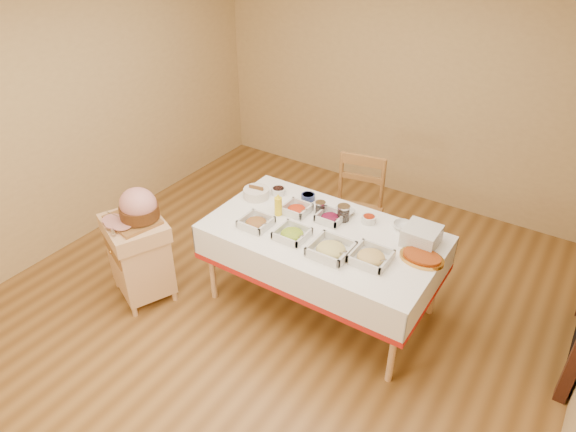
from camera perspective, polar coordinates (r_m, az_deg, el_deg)
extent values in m
plane|color=brown|center=(4.41, -1.85, -10.50)|extent=(5.00, 5.00, 0.00)
plane|color=tan|center=(5.71, 12.90, 14.39)|extent=(4.50, 0.00, 4.50)
plane|color=tan|center=(5.18, -23.37, 10.66)|extent=(0.00, 5.00, 5.00)
cube|color=#E0B07B|center=(4.03, 3.92, -2.05)|extent=(1.80, 1.00, 0.04)
cylinder|color=#E0B07B|center=(4.37, -8.47, -5.33)|extent=(0.05, 0.05, 0.71)
cylinder|color=#E0B07B|center=(4.89, -2.09, -0.30)|extent=(0.05, 0.05, 0.71)
cylinder|color=#E0B07B|center=(3.72, 11.63, -13.88)|extent=(0.05, 0.05, 0.71)
cylinder|color=#E0B07B|center=(4.33, 16.08, -6.81)|extent=(0.05, 0.05, 0.71)
cube|color=white|center=(4.01, 3.93, -1.76)|extent=(1.82, 1.02, 0.01)
cube|color=#E0B07B|center=(4.53, -16.06, -4.78)|extent=(0.62, 0.57, 0.53)
cube|color=#E0B07B|center=(4.35, -16.72, -1.29)|extent=(0.67, 0.62, 0.13)
cube|color=olive|center=(4.33, -18.43, -4.28)|extent=(0.41, 0.19, 0.11)
sphere|color=gold|center=(4.33, -18.52, -4.34)|extent=(0.03, 0.03, 0.03)
cylinder|color=#E0B07B|center=(4.79, -18.87, -7.85)|extent=(0.04, 0.04, 0.09)
cylinder|color=#E0B07B|center=(4.95, -15.77, -5.72)|extent=(0.04, 0.04, 0.09)
cylinder|color=#E0B07B|center=(4.51, -15.19, -10.05)|extent=(0.04, 0.04, 0.09)
cylinder|color=#E0B07B|center=(4.68, -12.04, -7.69)|extent=(0.04, 0.04, 0.09)
cube|color=olive|center=(4.71, 7.30, 0.12)|extent=(0.53, 0.51, 0.03)
cylinder|color=olive|center=(4.74, 4.17, -3.23)|extent=(0.04, 0.04, 0.49)
cylinder|color=olive|center=(5.05, 5.57, -0.81)|extent=(0.04, 0.04, 0.49)
cylinder|color=olive|center=(4.66, 8.73, -4.26)|extent=(0.04, 0.04, 0.49)
cylinder|color=olive|center=(4.98, 9.86, -1.73)|extent=(0.04, 0.04, 0.49)
cylinder|color=olive|center=(4.79, 5.89, 4.22)|extent=(0.04, 0.04, 0.52)
cylinder|color=olive|center=(4.71, 10.43, 3.32)|extent=(0.04, 0.04, 0.52)
cube|color=olive|center=(4.65, 8.35, 6.11)|extent=(0.41, 0.11, 0.10)
cube|color=olive|center=(4.30, -16.89, -0.41)|extent=(0.41, 0.33, 0.03)
ellipsoid|color=tan|center=(4.22, -16.33, 1.30)|extent=(0.31, 0.28, 0.26)
cylinder|color=#512D12|center=(4.25, -16.18, 0.47)|extent=(0.31, 0.31, 0.10)
cube|color=silver|center=(4.25, -19.01, -0.99)|extent=(0.26, 0.12, 0.00)
cylinder|color=silver|center=(4.32, -18.16, -0.13)|extent=(0.30, 0.09, 0.01)
cube|color=silver|center=(4.07, -3.57, -1.01)|extent=(0.23, 0.23, 0.01)
ellipsoid|color=red|center=(4.05, -3.58, -0.75)|extent=(0.17, 0.17, 0.06)
cylinder|color=silver|center=(4.01, -3.20, -1.07)|extent=(0.14, 0.01, 0.10)
cube|color=silver|center=(3.93, 0.45, -2.28)|extent=(0.24, 0.24, 0.01)
ellipsoid|color=gold|center=(3.92, 0.45, -2.01)|extent=(0.18, 0.18, 0.06)
cylinder|color=silver|center=(3.88, 0.91, -2.39)|extent=(0.13, 0.01, 0.10)
cube|color=silver|center=(3.77, 4.77, -4.06)|extent=(0.29, 0.29, 0.02)
ellipsoid|color=tan|center=(3.76, 4.79, -3.72)|extent=(0.22, 0.22, 0.08)
cylinder|color=silver|center=(3.71, 5.43, -4.22)|extent=(0.16, 0.01, 0.12)
cube|color=silver|center=(3.74, 9.17, -4.83)|extent=(0.27, 0.27, 0.01)
ellipsoid|color=tan|center=(3.73, 9.20, -4.52)|extent=(0.20, 0.20, 0.07)
cylinder|color=silver|center=(3.69, 9.84, -5.01)|extent=(0.14, 0.01, 0.10)
cube|color=silver|center=(4.23, 0.96, 0.50)|extent=(0.20, 0.20, 0.01)
ellipsoid|color=#B62D0D|center=(4.22, 0.96, 0.74)|extent=(0.16, 0.16, 0.05)
cylinder|color=silver|center=(4.18, 1.33, 0.49)|extent=(0.13, 0.01, 0.10)
cube|color=silver|center=(4.14, 4.73, -0.41)|extent=(0.20, 0.20, 0.01)
ellipsoid|color=maroon|center=(4.13, 4.74, -0.18)|extent=(0.15, 0.15, 0.05)
cylinder|color=silver|center=(4.09, 5.14, -0.43)|extent=(0.13, 0.01, 0.10)
cylinder|color=silver|center=(4.47, -1.07, 2.79)|extent=(0.13, 0.13, 0.06)
cylinder|color=black|center=(4.46, -1.07, 3.00)|extent=(0.10, 0.10, 0.02)
cylinder|color=navy|center=(4.40, 2.25, 2.14)|extent=(0.12, 0.12, 0.05)
cylinder|color=maroon|center=(4.39, 2.25, 2.32)|extent=(0.10, 0.10, 0.02)
cylinder|color=silver|center=(4.14, 8.96, -0.36)|extent=(0.12, 0.12, 0.06)
cylinder|color=#B62D0D|center=(4.13, 8.99, -0.14)|extent=(0.09, 0.09, 0.02)
imported|color=silver|center=(4.22, 6.21, 0.44)|extent=(0.21, 0.21, 0.04)
imported|color=silver|center=(4.12, 12.64, -1.07)|extent=(0.18, 0.18, 0.05)
cylinder|color=silver|center=(4.20, 3.61, 0.84)|extent=(0.08, 0.08, 0.10)
cylinder|color=silver|center=(4.17, 3.63, 1.49)|extent=(0.09, 0.09, 0.01)
cylinder|color=black|center=(4.20, 3.60, 0.69)|extent=(0.07, 0.07, 0.07)
cylinder|color=silver|center=(4.12, 6.18, 0.25)|extent=(0.10, 0.10, 0.12)
cylinder|color=silver|center=(4.09, 6.23, 1.04)|extent=(0.10, 0.10, 0.01)
cylinder|color=black|center=(4.13, 6.16, 0.06)|extent=(0.08, 0.08, 0.09)
cylinder|color=yellow|center=(4.16, -1.10, 1.09)|extent=(0.06, 0.06, 0.16)
cone|color=yellow|center=(4.11, -1.11, 2.25)|extent=(0.04, 0.04, 0.04)
cylinder|color=silver|center=(4.43, -3.54, 2.56)|extent=(0.22, 0.22, 0.08)
cube|color=silver|center=(3.99, 14.49, -2.88)|extent=(0.25, 0.25, 0.01)
cube|color=silver|center=(3.98, 14.52, -2.69)|extent=(0.25, 0.25, 0.01)
cube|color=silver|center=(3.97, 14.55, -2.51)|extent=(0.25, 0.25, 0.01)
cube|color=silver|center=(3.96, 14.58, -2.32)|extent=(0.25, 0.25, 0.01)
cube|color=silver|center=(3.96, 14.61, -2.13)|extent=(0.25, 0.25, 0.01)
cube|color=silver|center=(3.95, 14.64, -1.95)|extent=(0.25, 0.25, 0.01)
cube|color=silver|center=(3.94, 14.67, -1.76)|extent=(0.25, 0.25, 0.01)
cube|color=silver|center=(3.93, 14.71, -1.57)|extent=(0.25, 0.25, 0.01)
cube|color=silver|center=(3.92, 14.74, -1.38)|extent=(0.25, 0.25, 0.01)
ellipsoid|color=gold|center=(3.82, 14.62, -4.57)|extent=(0.33, 0.23, 0.03)
ellipsoid|color=#8F390F|center=(3.81, 14.65, -4.43)|extent=(0.28, 0.20, 0.03)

